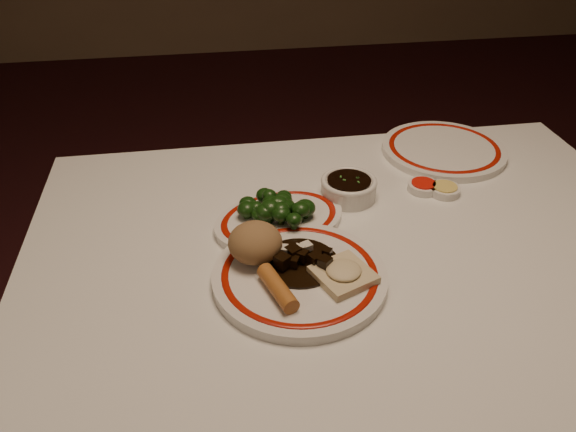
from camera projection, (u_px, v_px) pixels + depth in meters
The scene contains 12 objects.
dining_table at pixel (358, 289), 1.05m from camera, with size 1.20×0.90×0.75m.
main_plate at pixel (300, 276), 0.92m from camera, with size 0.29×0.29×0.02m.
rice_mound at pixel (255, 243), 0.93m from camera, with size 0.09×0.09×0.07m, color olive.
spring_roll at pixel (278, 288), 0.87m from camera, with size 0.03×0.03×0.10m, color #B46C2C.
fried_wonton at pixel (343, 273), 0.90m from camera, with size 0.11×0.11×0.02m.
stirfry_heap at pixel (301, 259), 0.93m from camera, with size 0.13×0.13×0.03m.
broccoli_plate at pixel (279, 219), 1.06m from camera, with size 0.30×0.28×0.02m.
broccoli_pile at pixel (276, 207), 1.05m from camera, with size 0.15×0.12×0.04m.
soy_bowl at pixel (348, 189), 1.13m from camera, with size 0.11×0.11×0.04m.
sweet_sour_dish at pixel (423, 187), 1.16m from camera, with size 0.06×0.06×0.02m.
mustard_dish at pixel (444, 190), 1.15m from camera, with size 0.06×0.06×0.02m.
far_plate at pixel (444, 149), 1.30m from camera, with size 0.33×0.33×0.02m.
Camera 1 is at (-0.26, -0.76, 1.36)m, focal length 35.00 mm.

